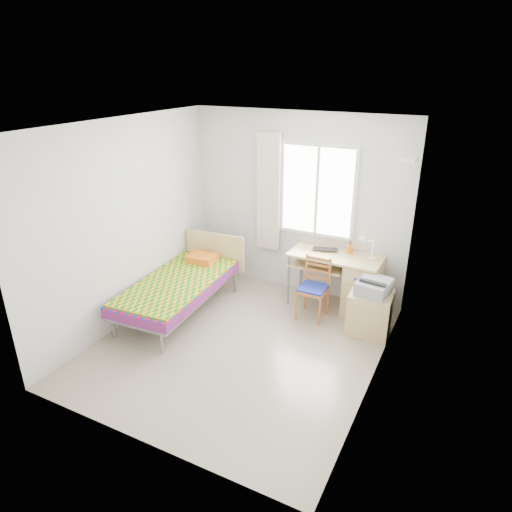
# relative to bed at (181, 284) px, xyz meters

# --- Properties ---
(floor) EXTENTS (3.50, 3.50, 0.00)m
(floor) POSITION_rel_bed_xyz_m (1.10, -0.38, -0.42)
(floor) COLOR #BCAD93
(floor) RESTS_ON ground
(ceiling) EXTENTS (3.50, 3.50, 0.00)m
(ceiling) POSITION_rel_bed_xyz_m (1.10, -0.38, 2.18)
(ceiling) COLOR white
(ceiling) RESTS_ON wall_back
(wall_back) EXTENTS (3.20, 0.00, 3.20)m
(wall_back) POSITION_rel_bed_xyz_m (1.10, 1.37, 0.88)
(wall_back) COLOR silver
(wall_back) RESTS_ON ground
(wall_left) EXTENTS (0.00, 3.50, 3.50)m
(wall_left) POSITION_rel_bed_xyz_m (-0.50, -0.38, 0.88)
(wall_left) COLOR silver
(wall_left) RESTS_ON ground
(wall_right) EXTENTS (0.00, 3.50, 3.50)m
(wall_right) POSITION_rel_bed_xyz_m (2.70, -0.38, 0.88)
(wall_right) COLOR silver
(wall_right) RESTS_ON ground
(window) EXTENTS (1.10, 0.04, 1.30)m
(window) POSITION_rel_bed_xyz_m (1.40, 1.34, 1.13)
(window) COLOR white
(window) RESTS_ON wall_back
(curtain) EXTENTS (0.35, 0.05, 1.70)m
(curtain) POSITION_rel_bed_xyz_m (0.68, 1.30, 1.03)
(curtain) COLOR beige
(curtain) RESTS_ON wall_back
(floating_shelf) EXTENTS (0.20, 0.32, 0.03)m
(floating_shelf) POSITION_rel_bed_xyz_m (2.59, 1.02, 1.73)
(floating_shelf) COLOR white
(floating_shelf) RESTS_ON wall_right
(bed) EXTENTS (1.04, 2.03, 0.86)m
(bed) POSITION_rel_bed_xyz_m (0.00, 0.00, 0.00)
(bed) COLOR gray
(bed) RESTS_ON floor
(desk) EXTENTS (1.25, 0.58, 0.78)m
(desk) POSITION_rel_bed_xyz_m (2.13, 1.07, 0.01)
(desk) COLOR tan
(desk) RESTS_ON floor
(chair) EXTENTS (0.36, 0.36, 0.84)m
(chair) POSITION_rel_bed_xyz_m (1.66, 0.69, 0.06)
(chair) COLOR #AB5521
(chair) RESTS_ON floor
(cabinet) EXTENTS (0.55, 0.49, 0.56)m
(cabinet) POSITION_rel_bed_xyz_m (2.42, 0.61, -0.13)
(cabinet) COLOR tan
(cabinet) RESTS_ON floor
(printer) EXTENTS (0.41, 0.46, 0.18)m
(printer) POSITION_rel_bed_xyz_m (2.44, 0.61, 0.24)
(printer) COLOR #9A9DA2
(printer) RESTS_ON cabinet
(laptop) EXTENTS (0.39, 0.30, 0.03)m
(laptop) POSITION_rel_bed_xyz_m (1.63, 1.11, 0.37)
(laptop) COLOR black
(laptop) RESTS_ON desk
(pen_cup) EXTENTS (0.10, 0.10, 0.11)m
(pen_cup) POSITION_rel_bed_xyz_m (1.95, 1.22, 0.42)
(pen_cup) COLOR orange
(pen_cup) RESTS_ON desk
(task_lamp) EXTENTS (0.22, 0.31, 0.38)m
(task_lamp) POSITION_rel_bed_xyz_m (2.21, 1.02, 0.60)
(task_lamp) COLOR white
(task_lamp) RESTS_ON desk
(book) EXTENTS (0.24, 0.27, 0.02)m
(book) POSITION_rel_bed_xyz_m (1.55, 1.04, 0.17)
(book) COLOR gray
(book) RESTS_ON desk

